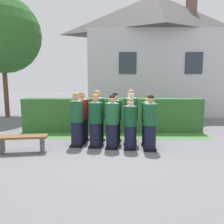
{
  "coord_description": "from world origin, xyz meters",
  "views": [
    {
      "loc": [
        0.06,
        -6.41,
        2.05
      ],
      "look_at": [
        0.0,
        0.28,
        1.05
      ],
      "focal_mm": 35.18,
      "sensor_mm": 36.0,
      "label": 1
    }
  ],
  "objects_px": {
    "student_front_row_4": "(150,124)",
    "student_rear_row_2": "(115,119)",
    "student_front_row_3": "(130,125)",
    "student_front_row_0": "(77,121)",
    "student_rear_row_3": "(131,118)",
    "student_rear_row_4": "(148,121)",
    "wooden_bench": "(22,140)",
    "student_front_row_2": "(112,123)",
    "student_front_row_1": "(95,122)",
    "student_in_red_blazer": "(82,118)",
    "student_rear_row_1": "(98,118)"
  },
  "relations": [
    {
      "from": "student_front_row_0",
      "to": "student_front_row_4",
      "type": "xyz_separation_m",
      "value": [
        2.19,
        -0.38,
        -0.02
      ]
    },
    {
      "from": "student_front_row_1",
      "to": "student_front_row_2",
      "type": "height_order",
      "value": "student_front_row_1"
    },
    {
      "from": "student_front_row_3",
      "to": "student_rear_row_4",
      "type": "relative_size",
      "value": 0.95
    },
    {
      "from": "student_front_row_0",
      "to": "student_front_row_3",
      "type": "distance_m",
      "value": 1.65
    },
    {
      "from": "student_front_row_0",
      "to": "student_front_row_1",
      "type": "height_order",
      "value": "student_front_row_0"
    },
    {
      "from": "wooden_bench",
      "to": "student_front_row_2",
      "type": "bearing_deg",
      "value": 9.93
    },
    {
      "from": "student_rear_row_1",
      "to": "student_rear_row_4",
      "type": "distance_m",
      "value": 1.62
    },
    {
      "from": "student_rear_row_4",
      "to": "student_front_row_1",
      "type": "bearing_deg",
      "value": -170.51
    },
    {
      "from": "student_front_row_2",
      "to": "student_rear_row_3",
      "type": "xyz_separation_m",
      "value": [
        0.59,
        0.5,
        0.06
      ]
    },
    {
      "from": "student_rear_row_3",
      "to": "student_front_row_1",
      "type": "bearing_deg",
      "value": -160.83
    },
    {
      "from": "student_in_red_blazer",
      "to": "student_front_row_0",
      "type": "bearing_deg",
      "value": -101.48
    },
    {
      "from": "student_front_row_0",
      "to": "student_front_row_2",
      "type": "distance_m",
      "value": 1.11
    },
    {
      "from": "student_in_red_blazer",
      "to": "student_rear_row_4",
      "type": "height_order",
      "value": "student_in_red_blazer"
    },
    {
      "from": "student_rear_row_2",
      "to": "student_front_row_2",
      "type": "bearing_deg",
      "value": -98.07
    },
    {
      "from": "student_in_red_blazer",
      "to": "student_rear_row_3",
      "type": "height_order",
      "value": "student_rear_row_3"
    },
    {
      "from": "student_rear_row_3",
      "to": "student_front_row_0",
      "type": "bearing_deg",
      "value": -170.06
    },
    {
      "from": "student_front_row_3",
      "to": "student_rear_row_2",
      "type": "bearing_deg",
      "value": 124.39
    },
    {
      "from": "student_front_row_1",
      "to": "student_front_row_3",
      "type": "height_order",
      "value": "student_front_row_1"
    },
    {
      "from": "wooden_bench",
      "to": "student_in_red_blazer",
      "type": "bearing_deg",
      "value": 36.74
    },
    {
      "from": "student_rear_row_3",
      "to": "wooden_bench",
      "type": "height_order",
      "value": "student_rear_row_3"
    },
    {
      "from": "student_front_row_3",
      "to": "wooden_bench",
      "type": "distance_m",
      "value": 3.11
    },
    {
      "from": "student_rear_row_4",
      "to": "student_front_row_4",
      "type": "bearing_deg",
      "value": -92.5
    },
    {
      "from": "student_front_row_0",
      "to": "student_rear_row_4",
      "type": "distance_m",
      "value": 2.22
    },
    {
      "from": "student_front_row_0",
      "to": "student_front_row_1",
      "type": "distance_m",
      "value": 0.59
    },
    {
      "from": "student_front_row_4",
      "to": "student_rear_row_3",
      "type": "relative_size",
      "value": 0.93
    },
    {
      "from": "student_front_row_4",
      "to": "student_rear_row_2",
      "type": "bearing_deg",
      "value": 143.87
    },
    {
      "from": "student_front_row_3",
      "to": "wooden_bench",
      "type": "height_order",
      "value": "student_front_row_3"
    },
    {
      "from": "student_front_row_1",
      "to": "student_in_red_blazer",
      "type": "bearing_deg",
      "value": 129.06
    },
    {
      "from": "student_front_row_0",
      "to": "student_front_row_2",
      "type": "height_order",
      "value": "student_front_row_0"
    },
    {
      "from": "student_in_red_blazer",
      "to": "wooden_bench",
      "type": "xyz_separation_m",
      "value": [
        -1.55,
        -1.16,
        -0.45
      ]
    },
    {
      "from": "student_front_row_3",
      "to": "student_rear_row_1",
      "type": "xyz_separation_m",
      "value": [
        -1.0,
        0.71,
        0.1
      ]
    },
    {
      "from": "student_front_row_0",
      "to": "student_front_row_3",
      "type": "bearing_deg",
      "value": -10.19
    },
    {
      "from": "student_rear_row_3",
      "to": "student_rear_row_4",
      "type": "relative_size",
      "value": 1.09
    },
    {
      "from": "student_rear_row_3",
      "to": "student_rear_row_4",
      "type": "height_order",
      "value": "student_rear_row_3"
    },
    {
      "from": "student_front_row_2",
      "to": "student_rear_row_4",
      "type": "xyz_separation_m",
      "value": [
        1.12,
        0.39,
        -0.01
      ]
    },
    {
      "from": "student_rear_row_2",
      "to": "student_rear_row_4",
      "type": "height_order",
      "value": "student_rear_row_2"
    },
    {
      "from": "student_front_row_0",
      "to": "student_rear_row_1",
      "type": "height_order",
      "value": "student_rear_row_1"
    },
    {
      "from": "student_front_row_2",
      "to": "student_rear_row_3",
      "type": "distance_m",
      "value": 0.77
    },
    {
      "from": "student_rear_row_4",
      "to": "student_front_row_3",
      "type": "bearing_deg",
      "value": -141.24
    },
    {
      "from": "student_front_row_0",
      "to": "student_front_row_3",
      "type": "height_order",
      "value": "student_front_row_0"
    },
    {
      "from": "student_front_row_2",
      "to": "wooden_bench",
      "type": "xyz_separation_m",
      "value": [
        -2.54,
        -0.44,
        -0.42
      ]
    },
    {
      "from": "student_rear_row_2",
      "to": "wooden_bench",
      "type": "height_order",
      "value": "student_rear_row_2"
    },
    {
      "from": "student_rear_row_2",
      "to": "student_front_row_0",
      "type": "bearing_deg",
      "value": -162.68
    },
    {
      "from": "student_front_row_3",
      "to": "student_front_row_0",
      "type": "bearing_deg",
      "value": 169.81
    },
    {
      "from": "student_front_row_3",
      "to": "student_rear_row_2",
      "type": "height_order",
      "value": "student_rear_row_2"
    },
    {
      "from": "student_rear_row_2",
      "to": "student_rear_row_4",
      "type": "bearing_deg",
      "value": -9.74
    },
    {
      "from": "student_rear_row_1",
      "to": "student_front_row_0",
      "type": "bearing_deg",
      "value": -145.83
    },
    {
      "from": "student_rear_row_2",
      "to": "student_rear_row_1",
      "type": "bearing_deg",
      "value": 174.51
    },
    {
      "from": "student_front_row_2",
      "to": "student_rear_row_2",
      "type": "bearing_deg",
      "value": 81.93
    },
    {
      "from": "student_front_row_1",
      "to": "student_in_red_blazer",
      "type": "distance_m",
      "value": 0.76
    }
  ]
}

